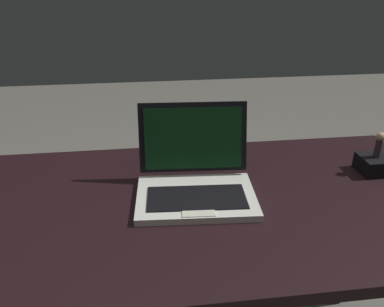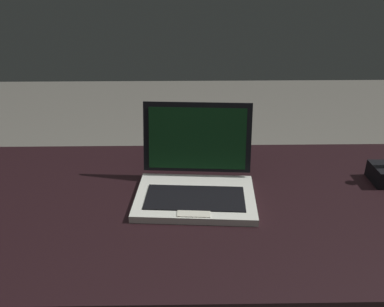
% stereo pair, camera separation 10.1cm
% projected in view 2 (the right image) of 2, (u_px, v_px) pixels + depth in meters
% --- Properties ---
extents(desk, '(1.41, 0.71, 0.76)m').
position_uv_depth(desk, '(198.00, 225.00, 1.08)').
color(desk, black).
rests_on(desk, ground).
extents(laptop_front, '(0.33, 0.29, 0.22)m').
position_uv_depth(laptop_front, '(196.00, 180.00, 1.06)').
color(laptop_front, silver).
rests_on(laptop_front, desk).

